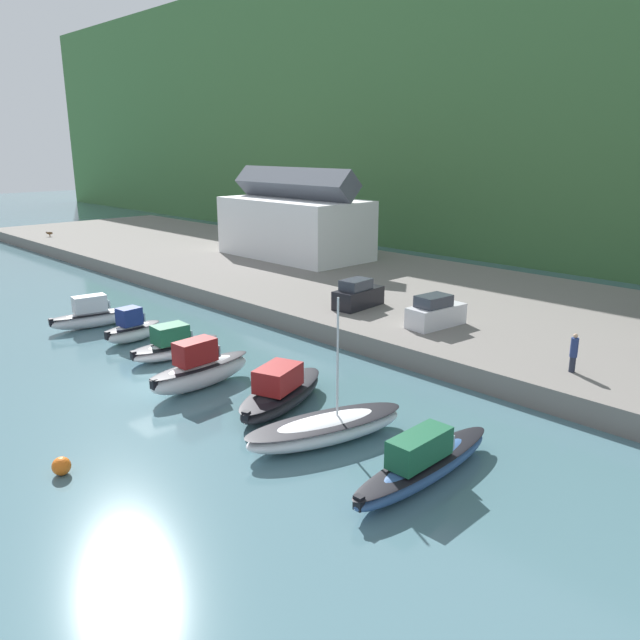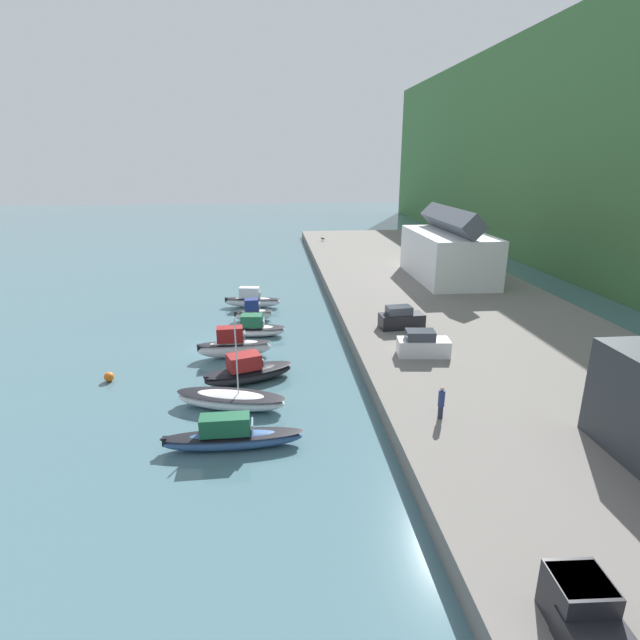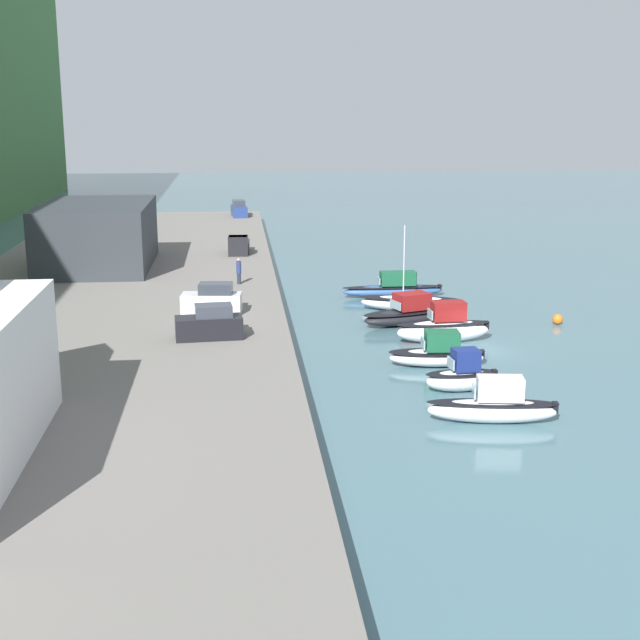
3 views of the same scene
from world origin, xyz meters
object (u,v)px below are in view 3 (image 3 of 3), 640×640
Objects in this scene: parked_car_0 at (210,324)px; parked_car_1 at (239,209)px; moored_boat_5 at (410,303)px; moored_boat_2 at (438,353)px; moored_boat_1 at (462,376)px; moored_boat_6 at (394,288)px; parked_car_2 at (212,300)px; pickup_truck_0 at (239,245)px; mooring_buoy_0 at (558,319)px; moored_boat_0 at (494,406)px; moored_boat_4 at (408,313)px; moored_boat_3 at (444,327)px; person_on_quay at (239,271)px.

parked_car_0 is 63.28m from parked_car_1.
moored_boat_2 is at bearing -169.35° from moored_boat_5.
moored_boat_6 is at bearing -6.55° from moored_boat_1.
parked_car_2 is 25.87m from pickup_truck_0.
mooring_buoy_0 is at bearing 106.23° from parked_car_1.
moored_boat_1 is 5.63× the size of mooring_buoy_0.
moored_boat_0 is at bearing 93.30° from parked_car_1.
moored_boat_0 is 0.79× the size of moored_boat_6.
moored_boat_4 is at bearing -66.42° from parked_car_0.
moored_boat_3 is 1.38× the size of pickup_truck_0.
moored_boat_3 is 5.43m from moored_boat_4.
moored_boat_5 is (15.06, -1.25, -0.14)m from moored_boat_2.
moored_boat_1 is 25.26m from moored_boat_6.
moored_boat_5 is 14.45m from person_on_quay.
pickup_truck_0 reaches higher than moored_boat_2.
pickup_truck_0 is (45.99, 12.55, 1.29)m from moored_boat_0.
parked_car_0 reaches higher than moored_boat_1.
moored_boat_1 is at bearing 11.41° from moored_boat_0.
moored_boat_0 is 1.12× the size of moored_boat_2.
moored_boat_2 is 20.28m from moored_boat_6.
moored_boat_2 is at bearing -149.25° from person_on_quay.
pickup_truck_0 is (20.70, 13.24, 1.53)m from moored_boat_5.
parked_car_2 is 10.53m from person_on_quay.
moored_boat_0 is 25.30m from moored_boat_5.
parked_car_2 is at bearing 169.36° from person_on_quay.
moored_boat_6 reaches higher than mooring_buoy_0.
moored_boat_1 is 20.09m from moored_boat_5.
parked_car_1 is 56.21m from parked_car_2.
moored_boat_2 is 1.41× the size of parked_car_1.
moored_boat_3 is at bearing 4.04° from moored_boat_0.
parked_car_2 is (9.97, 14.03, 1.49)m from moored_boat_2.
parked_car_2 reaches higher than moored_boat_1.
parked_car_1 is 30.37m from pickup_truck_0.
person_on_quay reaches higher than moored_boat_2.
parked_car_0 is 0.90× the size of pickup_truck_0.
moored_boat_2 is at bearing 94.21° from parked_car_1.
mooring_buoy_0 is (-56.48, -22.90, -1.88)m from parked_car_1.
parked_car_1 is (51.07, 12.98, 1.63)m from moored_boat_5.
moored_boat_0 is at bearing 151.90° from mooring_buoy_0.
moored_boat_5 reaches higher than moored_boat_6.
pickup_truck_0 is at bearing 11.54° from moored_boat_1.
moored_boat_4 is 9.56m from moored_boat_6.
moored_boat_0 is 20.95m from moored_boat_4.
moored_boat_3 is at bearing -162.10° from moored_boat_5.
moored_boat_5 reaches higher than pickup_truck_0.
moored_boat_1 is at bearing -124.05° from parked_car_0.
moored_boat_3 is at bearing -85.78° from parked_car_0.
moored_boat_4 is 1.73× the size of parked_car_1.
parked_car_0 is at bearing 89.22° from pickup_truck_0.
parked_car_0 is 17.53m from person_on_quay.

